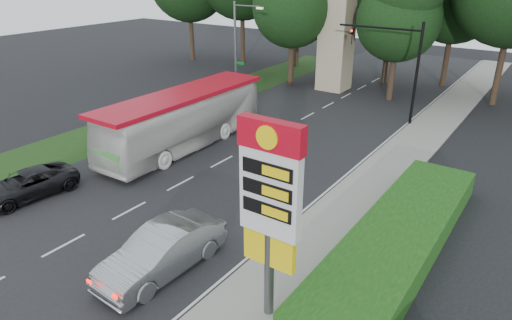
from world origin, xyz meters
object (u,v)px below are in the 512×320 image
Objects in this scene: transit_bus at (184,120)px; sedan_silver at (162,251)px; suv_charcoal at (27,185)px; monument at (337,32)px; gas_station_pylon at (270,197)px; streetlight_signs at (237,47)px; traffic_signal_mast at (400,58)px.

transit_bus is 12.91m from sedan_silver.
suv_charcoal is at bearing 179.95° from sedan_silver.
sedan_silver is (6.62, -28.32, -4.22)m from monument.
streetlight_signs is at bearing 128.96° from gas_station_pylon.
gas_station_pylon is 14.96m from suv_charcoal.
gas_station_pylon reaches higher than transit_bus.
traffic_signal_mast reaches higher than suv_charcoal.
transit_bus is at bearing 131.59° from sedan_silver.
monument reaches higher than transit_bus.
sedan_silver is (8.12, -9.99, -0.86)m from transit_bus.
gas_station_pylon reaches higher than suv_charcoal.
monument reaches higher than streetlight_signs.
traffic_signal_mast is 24.80m from suv_charcoal.
transit_bus is 9.78m from suv_charcoal.
streetlight_signs reaches higher than gas_station_pylon.
monument is (-11.20, 28.01, 0.66)m from gas_station_pylon.
suv_charcoal is at bearing -116.59° from traffic_signal_mast.
suv_charcoal is at bearing -102.29° from transit_bus.
suv_charcoal is at bearing -96.70° from monument.
sedan_silver is at bearing -76.84° from monument.
transit_bus is 2.58× the size of suv_charcoal.
gas_station_pylon is 22.29m from traffic_signal_mast.
traffic_signal_mast is 1.34× the size of sedan_silver.
gas_station_pylon reaches higher than sedan_silver.
gas_station_pylon is 0.55× the size of transit_bus.
suv_charcoal is (-9.90, 0.44, -0.21)m from sedan_silver.
streetlight_signs is 9.44m from monument.
traffic_signal_mast is at bearing 99.09° from gas_station_pylon.
streetlight_signs is 20.32m from suv_charcoal.
monument is 29.39m from sedan_silver.
gas_station_pylon is at bearing -80.91° from traffic_signal_mast.
transit_bus is (-12.70, 9.68, -2.70)m from gas_station_pylon.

